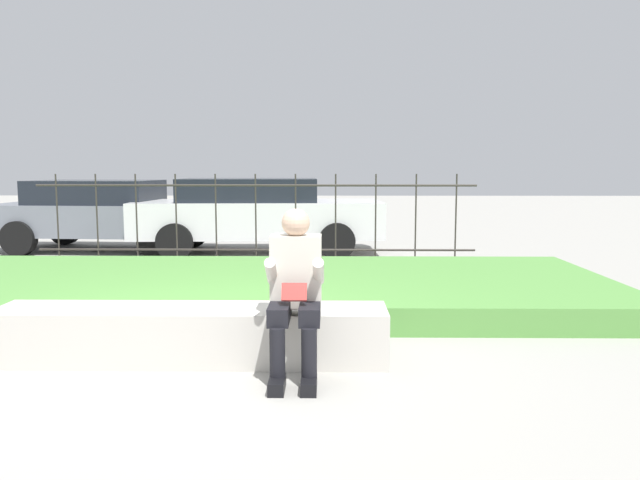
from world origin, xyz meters
TOP-DOWN VIEW (x-y plane):
  - ground_plane at (0.00, 0.00)m, footprint 60.00×60.00m
  - stone_bench at (0.02, 0.00)m, footprint 3.09×0.56m
  - person_seated_reader at (0.86, -0.31)m, footprint 0.42×0.73m
  - grass_berm at (0.00, 2.37)m, footprint 8.66×3.34m
  - iron_fence at (0.00, 4.60)m, footprint 6.66×0.03m
  - car_parked_center at (-0.18, 6.33)m, footprint 4.43×1.98m
  - car_parked_left at (-3.07, 6.67)m, footprint 4.07×2.06m

SIDE VIEW (x-z plane):
  - ground_plane at x=0.00m, z-range 0.00..0.00m
  - grass_berm at x=0.00m, z-range 0.00..0.27m
  - stone_bench at x=0.02m, z-range -0.02..0.41m
  - person_seated_reader at x=0.86m, z-range 0.05..1.28m
  - car_parked_left at x=-3.07m, z-range 0.05..1.35m
  - car_parked_center at x=-0.18m, z-range 0.05..1.40m
  - iron_fence at x=0.00m, z-range 0.04..1.48m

